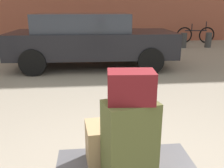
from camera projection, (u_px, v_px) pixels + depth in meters
suitcase_olive_center at (130, 144)px, 1.75m from camera, size 0.41×0.31×0.63m
duffel_bag_tan_front_left at (121, 142)px, 2.04m from camera, size 0.58×0.35×0.34m
duffel_bag_maroon_topmost_pile at (131, 87)px, 1.62m from camera, size 0.32×0.22×0.21m
parked_car at (90, 39)px, 6.65m from camera, size 4.36×2.03×1.42m
bicycle_leaning at (196, 35)px, 11.25m from camera, size 1.76×0.14×0.96m
bollard_kerb_near at (146, 41)px, 9.81m from camera, size 0.25×0.25×0.59m
bollard_kerb_mid at (184, 40)px, 9.95m from camera, size 0.25×0.25×0.59m
bollard_kerb_far at (208, 40)px, 10.05m from camera, size 0.25×0.25×0.59m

